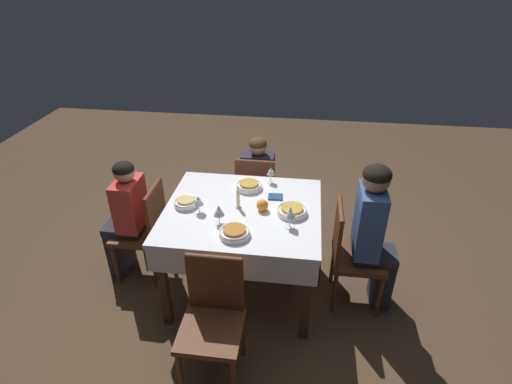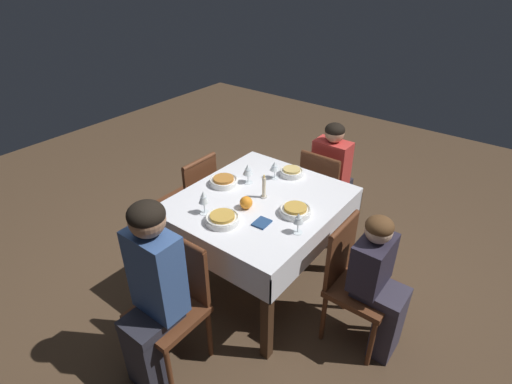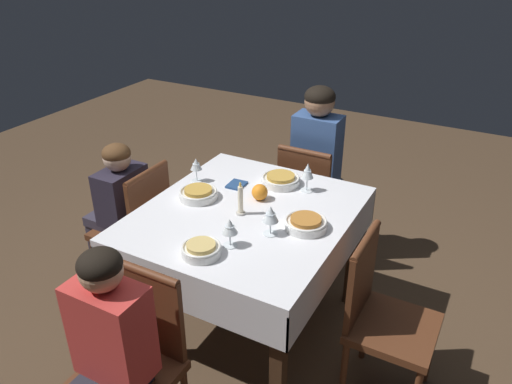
{
  "view_description": "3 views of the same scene",
  "coord_description": "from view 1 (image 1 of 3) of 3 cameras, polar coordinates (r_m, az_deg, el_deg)",
  "views": [
    {
      "loc": [
        -0.42,
        2.42,
        2.39
      ],
      "look_at": [
        -0.09,
        -0.08,
        0.88
      ],
      "focal_mm": 28.0,
      "sensor_mm": 36.0,
      "label": 1
    },
    {
      "loc": [
        -1.87,
        -1.4,
        2.24
      ],
      "look_at": [
        -0.07,
        -0.02,
        0.87
      ],
      "focal_mm": 28.0,
      "sensor_mm": 36.0,
      "label": 2
    },
    {
      "loc": [
        1.91,
        1.09,
        2.05
      ],
      "look_at": [
        0.06,
        0.09,
        0.94
      ],
      "focal_mm": 35.0,
      "sensor_mm": 36.0,
      "label": 3
    }
  ],
  "objects": [
    {
      "name": "ground_plane",
      "position": [
        3.43,
        -1.71,
        -13.29
      ],
      "size": [
        8.0,
        8.0,
        0.0
      ],
      "primitive_type": "plane",
      "color": "#4C3826"
    },
    {
      "name": "dining_table",
      "position": [
        3.0,
        -1.91,
        -3.99
      ],
      "size": [
        1.15,
        1.02,
        0.78
      ],
      "color": "silver",
      "rests_on": "ground_plane"
    },
    {
      "name": "chair_west",
      "position": [
        3.11,
        13.36,
        -8.21
      ],
      "size": [
        0.39,
        0.38,
        0.86
      ],
      "rotation": [
        0.0,
        0.0,
        -1.57
      ],
      "color": "#562D19",
      "rests_on": "ground_plane"
    },
    {
      "name": "chair_south",
      "position": [
        3.73,
        0.06,
        0.04
      ],
      "size": [
        0.38,
        0.39,
        0.86
      ],
      "color": "#562D19",
      "rests_on": "ground_plane"
    },
    {
      "name": "chair_east",
      "position": [
        3.38,
        -15.51,
        -4.9
      ],
      "size": [
        0.39,
        0.38,
        0.86
      ],
      "rotation": [
        0.0,
        0.0,
        1.57
      ],
      "color": "#562D19",
      "rests_on": "ground_plane"
    },
    {
      "name": "chair_north",
      "position": [
        2.59,
        -6.18,
        -17.12
      ],
      "size": [
        0.38,
        0.39,
        0.86
      ],
      "rotation": [
        0.0,
        0.0,
        3.14
      ],
      "color": "#562D19",
      "rests_on": "ground_plane"
    },
    {
      "name": "person_adult_denim",
      "position": [
        3.01,
        16.5,
        -5.31
      ],
      "size": [
        0.34,
        0.3,
        1.2
      ],
      "rotation": [
        0.0,
        0.0,
        -1.57
      ],
      "color": "#282833",
      "rests_on": "ground_plane"
    },
    {
      "name": "person_child_dark",
      "position": [
        3.84,
        0.37,
        2.03
      ],
      "size": [
        0.3,
        0.33,
        0.98
      ],
      "color": "#383342",
      "rests_on": "ground_plane"
    },
    {
      "name": "person_child_red",
      "position": [
        3.38,
        -18.15,
        -3.18
      ],
      "size": [
        0.33,
        0.3,
        1.06
      ],
      "rotation": [
        0.0,
        0.0,
        1.57
      ],
      "color": "#282833",
      "rests_on": "ground_plane"
    },
    {
      "name": "bowl_west",
      "position": [
        2.88,
        5.16,
        -2.65
      ],
      "size": [
        0.22,
        0.22,
        0.06
      ],
      "color": "white",
      "rests_on": "dining_table"
    },
    {
      "name": "wine_glass_west",
      "position": [
        2.7,
        4.91,
        -2.99
      ],
      "size": [
        0.07,
        0.07,
        0.17
      ],
      "color": "white",
      "rests_on": "dining_table"
    },
    {
      "name": "bowl_south",
      "position": [
        3.18,
        -1.0,
        0.91
      ],
      "size": [
        0.21,
        0.21,
        0.06
      ],
      "color": "white",
      "rests_on": "dining_table"
    },
    {
      "name": "wine_glass_south",
      "position": [
        3.23,
        2.15,
        2.92
      ],
      "size": [
        0.06,
        0.06,
        0.14
      ],
      "color": "white",
      "rests_on": "dining_table"
    },
    {
      "name": "bowl_east",
      "position": [
        3.01,
        -9.96,
        -1.47
      ],
      "size": [
        0.18,
        0.18,
        0.06
      ],
      "color": "white",
      "rests_on": "dining_table"
    },
    {
      "name": "wine_glass_east",
      "position": [
        2.88,
        -8.23,
        -1.28
      ],
      "size": [
        0.07,
        0.07,
        0.14
      ],
      "color": "white",
      "rests_on": "dining_table"
    },
    {
      "name": "bowl_north",
      "position": [
        2.66,
        -3.0,
        -5.78
      ],
      "size": [
        0.21,
        0.21,
        0.06
      ],
      "color": "white",
      "rests_on": "dining_table"
    },
    {
      "name": "wine_glass_north",
      "position": [
        2.74,
        -5.32,
        -2.69
      ],
      "size": [
        0.08,
        0.08,
        0.15
      ],
      "color": "white",
      "rests_on": "dining_table"
    },
    {
      "name": "candle_centerpiece",
      "position": [
        2.92,
        -2.57,
        -1.06
      ],
      "size": [
        0.05,
        0.05,
        0.18
      ],
      "color": "beige",
      "rests_on": "dining_table"
    },
    {
      "name": "orange_fruit",
      "position": [
        2.9,
        0.91,
        -1.94
      ],
      "size": [
        0.09,
        0.09,
        0.09
      ],
      "primitive_type": "sphere",
      "color": "orange",
      "rests_on": "dining_table"
    },
    {
      "name": "napkin_red_folded",
      "position": [
        3.07,
        2.79,
        -0.69
      ],
      "size": [
        0.12,
        0.1,
        0.01
      ],
      "rotation": [
        0.0,
        0.0,
        0.05
      ],
      "color": "navy",
      "rests_on": "dining_table"
    }
  ]
}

